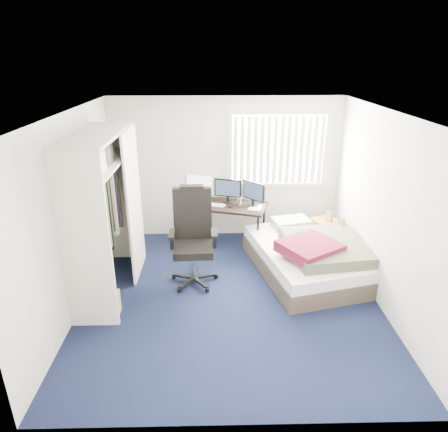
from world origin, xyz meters
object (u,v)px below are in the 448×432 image
office_chair (193,246)px  nightstand (333,228)px  bed (311,255)px  desk (224,202)px

office_chair → nightstand: office_chair is taller
nightstand → bed: bearing=-129.6°
office_chair → bed: size_ratio=0.61×
desk → bed: size_ratio=0.69×
nightstand → desk: bearing=163.6°
desk → bed: bearing=-40.1°
desk → bed: (1.32, -1.11, -0.47)m
desk → office_chair: size_ratio=1.13×
desk → nightstand: size_ratio=1.81×
bed → desk: bearing=139.9°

